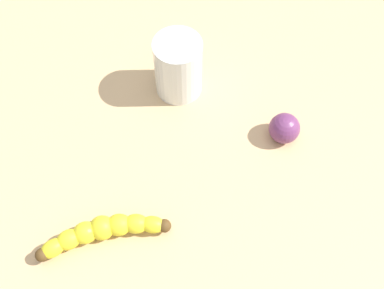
% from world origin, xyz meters
% --- Properties ---
extents(wooden_tabletop, '(1.20, 1.20, 0.03)m').
position_xyz_m(wooden_tabletop, '(0.00, 0.00, 0.01)').
color(wooden_tabletop, tan).
rests_on(wooden_tabletop, ground).
extents(banana, '(0.08, 0.20, 0.04)m').
position_xyz_m(banana, '(0.15, -0.09, 0.05)').
color(banana, yellow).
rests_on(banana, wooden_tabletop).
extents(smoothie_glass, '(0.08, 0.08, 0.12)m').
position_xyz_m(smoothie_glass, '(-0.14, 0.01, 0.08)').
color(smoothie_glass, silver).
rests_on(smoothie_glass, wooden_tabletop).
extents(plum_fruit, '(0.05, 0.05, 0.05)m').
position_xyz_m(plum_fruit, '(-0.04, 0.19, 0.06)').
color(plum_fruit, '#6B3360').
rests_on(plum_fruit, wooden_tabletop).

